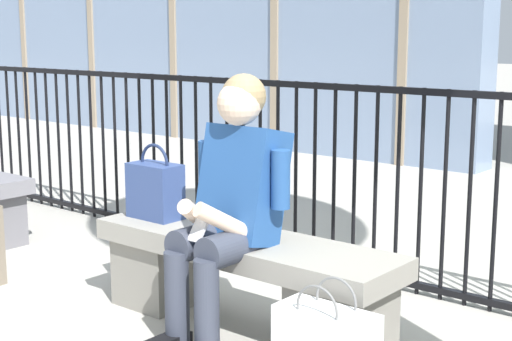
{
  "coord_description": "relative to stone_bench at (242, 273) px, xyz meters",
  "views": [
    {
      "loc": [
        2.27,
        -2.63,
        1.4
      ],
      "look_at": [
        0.0,
        0.1,
        0.75
      ],
      "focal_mm": 53.8,
      "sensor_mm": 36.0,
      "label": 1
    }
  ],
  "objects": [
    {
      "name": "seated_person_with_phone",
      "position": [
        0.04,
        -0.13,
        0.38
      ],
      "size": [
        0.52,
        0.66,
        1.21
      ],
      "color": "#383D4C",
      "rests_on": "ground"
    },
    {
      "name": "handbag_on_bench",
      "position": [
        -0.58,
        -0.01,
        0.33
      ],
      "size": [
        0.28,
        0.16,
        0.39
      ],
      "color": "#33477F",
      "rests_on": "stone_bench"
    },
    {
      "name": "plaza_railing",
      "position": [
        -0.0,
        0.96,
        0.29
      ],
      "size": [
        8.23,
        0.04,
        1.11
      ],
      "color": "black",
      "rests_on": "ground"
    },
    {
      "name": "ground_plane",
      "position": [
        0.0,
        0.0,
        -0.27
      ],
      "size": [
        60.0,
        60.0,
        0.0
      ],
      "primitive_type": "plane",
      "color": "#B2ADA3"
    },
    {
      "name": "stone_bench",
      "position": [
        0.0,
        0.0,
        0.0
      ],
      "size": [
        1.6,
        0.44,
        0.45
      ],
      "color": "gray",
      "rests_on": "ground"
    }
  ]
}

